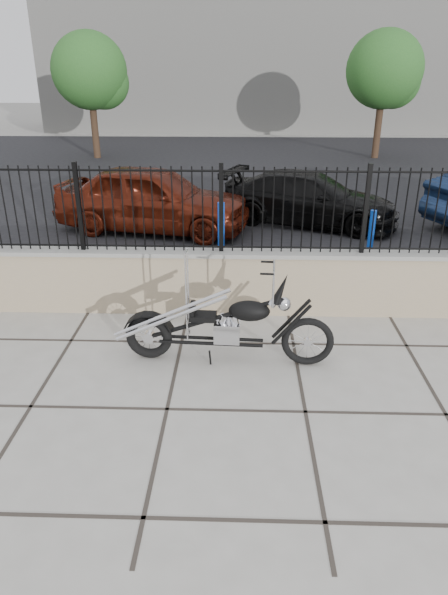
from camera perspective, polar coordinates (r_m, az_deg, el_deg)
name	(u,v)px	position (r m, az deg, el deg)	size (l,w,h in m)	color
ground_plane	(305,412)	(5.91, 8.75, -12.08)	(90.00, 90.00, 0.00)	#99968E
parking_lot	(264,178)	(17.59, 4.30, 12.72)	(30.00, 30.00, 0.00)	black
retaining_wall	(289,282)	(7.86, 7.03, 1.63)	(14.00, 0.36, 0.96)	gray
iron_fence	(293,211)	(7.51, 7.45, 9.26)	(14.00, 0.08, 1.20)	black
background_building	(257,49)	(31.25, 3.53, 25.09)	(22.00, 6.00, 8.00)	beige
chopper_motorcycle	(223,308)	(6.39, -0.09, -1.10)	(2.47, 0.43, 1.48)	black
car_red	(153,198)	(11.84, -7.66, 10.51)	(1.69, 4.21, 1.43)	#51170B
car_black	(310,199)	(12.44, 9.19, 10.44)	(1.63, 4.01, 1.16)	black
bollard_a	(221,231)	(9.96, -0.31, 7.12)	(0.13, 0.13, 1.10)	#0B59A6
bollard_b	(371,235)	(10.37, 15.54, 6.49)	(0.11, 0.11, 0.95)	blue
tree_left	(89,67)	(21.66, -14.33, 22.90)	(2.75, 2.75, 4.64)	#382619
tree_right	(385,66)	(21.88, 16.93, 22.75)	(2.79, 2.79, 4.70)	#382619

